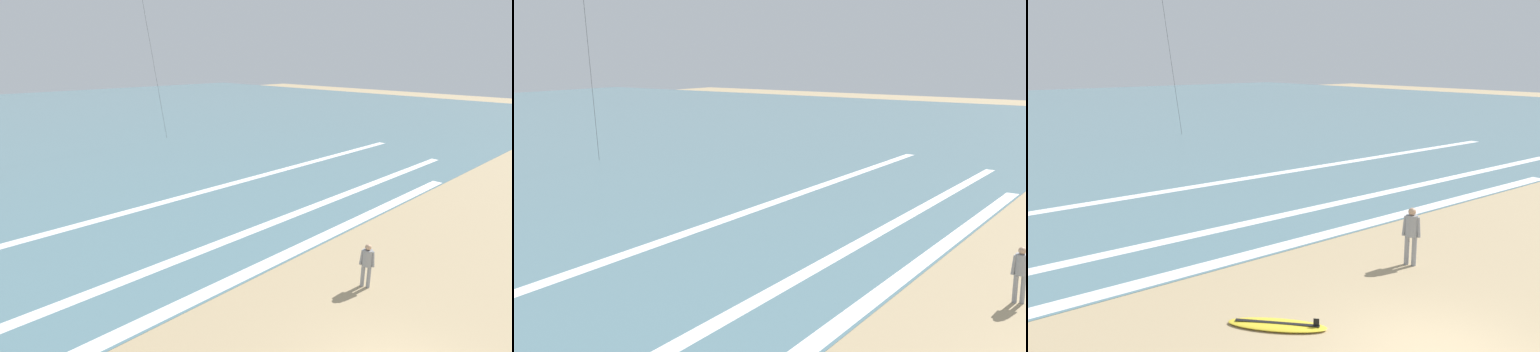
# 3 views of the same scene
# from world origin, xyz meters

# --- Properties ---
(wave_foam_shoreline) EXTENTS (36.09, 0.59, 0.01)m
(wave_foam_shoreline) POSITION_xyz_m (-0.98, 6.72, 0.01)
(wave_foam_shoreline) COLOR white
(wave_foam_shoreline) RESTS_ON ocean_surface
(wave_foam_mid_break) EXTENTS (41.37, 0.53, 0.01)m
(wave_foam_mid_break) POSITION_xyz_m (1.96, 9.30, 0.01)
(wave_foam_mid_break) COLOR white
(wave_foam_mid_break) RESTS_ON ocean_surface
(wave_foam_outer_break) EXTENTS (50.25, 0.58, 0.01)m
(wave_foam_outer_break) POSITION_xyz_m (-0.01, 15.23, 0.01)
(wave_foam_outer_break) COLOR white
(wave_foam_outer_break) RESTS_ON ocean_surface
(surfer_foreground_main) EXTENTS (0.32, 0.50, 1.60)m
(surfer_foreground_main) POSITION_xyz_m (3.48, 3.37, 0.96)
(surfer_foreground_main) COLOR gray
(surfer_foreground_main) RESTS_ON ground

